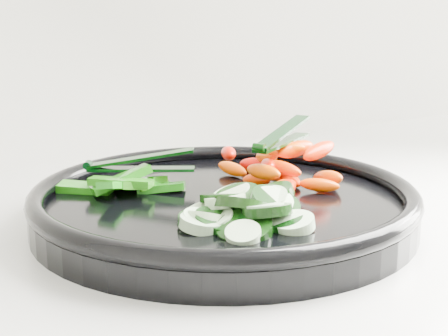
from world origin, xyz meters
TOP-DOWN VIEW (x-y plane):
  - veggie_tray at (-0.60, 1.67)m, footprint 0.42×0.42m
  - cucumber_pile at (-0.63, 1.60)m, footprint 0.14×0.12m
  - carrot_pile at (-0.52, 1.68)m, footprint 0.13×0.15m
  - pepper_pile at (-0.67, 1.74)m, footprint 0.12×0.09m
  - tong_carrot at (-0.52, 1.68)m, footprint 0.11×0.06m
  - tong_pepper at (-0.65, 1.75)m, footprint 0.10×0.07m

SIDE VIEW (x-z plane):
  - veggie_tray at x=-0.60m, z-range 0.93..0.97m
  - pepper_pile at x=-0.67m, z-range 0.94..0.98m
  - cucumber_pile at x=-0.63m, z-range 0.94..0.98m
  - carrot_pile at x=-0.52m, z-range 0.95..1.00m
  - tong_pepper at x=-0.65m, z-range 0.97..0.99m
  - tong_carrot at x=-0.52m, z-range 0.99..1.02m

